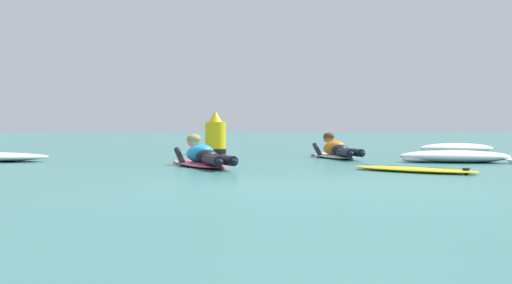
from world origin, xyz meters
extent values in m
plane|color=#387A75|center=(0.00, 10.00, 0.00)|extent=(120.00, 120.00, 0.00)
ellipsoid|color=#E54C66|center=(-0.89, 4.25, 0.04)|extent=(0.89, 2.11, 0.07)
ellipsoid|color=#E54C66|center=(-1.05, 5.21, 0.05)|extent=(0.23, 0.23, 0.06)
ellipsoid|color=#1E9EDB|center=(-0.89, 4.30, 0.20)|extent=(0.51, 0.76, 0.35)
ellipsoid|color=black|center=(-0.83, 3.90, 0.17)|extent=(0.38, 0.33, 0.20)
cylinder|color=black|center=(-0.81, 3.31, 0.14)|extent=(0.23, 0.87, 0.14)
ellipsoid|color=black|center=(-0.76, 2.88, 0.14)|extent=(0.14, 0.23, 0.08)
cylinder|color=black|center=(-0.65, 3.34, 0.14)|extent=(0.33, 0.87, 0.14)
ellipsoid|color=black|center=(-0.55, 2.92, 0.14)|extent=(0.14, 0.23, 0.08)
cylinder|color=black|center=(-1.18, 4.65, 0.12)|extent=(0.18, 0.56, 0.32)
sphere|color=tan|center=(-1.24, 5.01, 0.02)|extent=(0.09, 0.09, 0.09)
cylinder|color=black|center=(-0.74, 4.70, 0.12)|extent=(0.18, 0.56, 0.32)
sphere|color=tan|center=(-0.80, 5.04, 0.02)|extent=(0.09, 0.09, 0.09)
sphere|color=tan|center=(-0.96, 4.71, 0.38)|extent=(0.21, 0.21, 0.21)
ellipsoid|color=#AD894C|center=(-0.96, 4.69, 0.41)|extent=(0.25, 0.23, 0.16)
ellipsoid|color=silver|center=(1.92, 6.86, 0.04)|extent=(0.60, 1.98, 0.07)
ellipsoid|color=silver|center=(1.90, 7.79, 0.05)|extent=(0.20, 0.21, 0.06)
ellipsoid|color=orange|center=(1.92, 6.91, 0.20)|extent=(0.42, 0.69, 0.35)
ellipsoid|color=black|center=(1.93, 6.52, 0.17)|extent=(0.35, 0.29, 0.20)
cylinder|color=black|center=(1.87, 5.96, 0.14)|extent=(0.17, 0.81, 0.14)
ellipsoid|color=black|center=(1.85, 5.56, 0.14)|extent=(0.11, 0.22, 0.08)
cylinder|color=black|center=(2.03, 5.97, 0.14)|extent=(0.21, 0.81, 0.14)
ellipsoid|color=black|center=(2.06, 5.57, 0.14)|extent=(0.11, 0.22, 0.08)
cylinder|color=black|center=(1.69, 7.28, 0.12)|extent=(0.11, 0.57, 0.33)
sphere|color=#8C6647|center=(1.68, 7.65, 0.02)|extent=(0.09, 0.09, 0.09)
cylinder|color=black|center=(2.13, 7.27, 0.12)|extent=(0.11, 0.57, 0.33)
sphere|color=#8C6647|center=(2.12, 7.63, 0.02)|extent=(0.09, 0.09, 0.09)
sphere|color=#8C6647|center=(1.91, 7.31, 0.38)|extent=(0.21, 0.21, 0.21)
ellipsoid|color=#47331E|center=(1.91, 7.29, 0.41)|extent=(0.23, 0.21, 0.16)
ellipsoid|color=yellow|center=(1.83, 2.45, 0.04)|extent=(1.57, 1.96, 0.07)
cube|color=#1E9EDB|center=(1.83, 2.45, 0.07)|extent=(0.95, 1.41, 0.01)
cone|color=black|center=(2.28, 1.78, 0.01)|extent=(0.14, 0.14, 0.16)
ellipsoid|color=white|center=(5.29, 8.88, 0.11)|extent=(1.82, 1.35, 0.23)
ellipsoid|color=white|center=(5.72, 8.92, 0.08)|extent=(0.73, 0.68, 0.16)
ellipsoid|color=white|center=(4.79, 8.90, 0.06)|extent=(0.71, 0.64, 0.13)
ellipsoid|color=white|center=(3.47, 4.85, 0.10)|extent=(2.03, 1.50, 0.21)
ellipsoid|color=white|center=(3.95, 4.81, 0.07)|extent=(0.80, 0.73, 0.15)
ellipsoid|color=white|center=(2.92, 4.97, 0.06)|extent=(0.72, 0.54, 0.11)
ellipsoid|color=white|center=(-4.10, 6.39, 0.06)|extent=(1.16, 0.68, 0.12)
cylinder|color=yellow|center=(-0.16, 9.12, 0.35)|extent=(0.45, 0.45, 0.71)
cone|color=yellow|center=(-0.16, 9.12, 0.83)|extent=(0.31, 0.31, 0.24)
cylinder|color=black|center=(-0.16, 9.12, 0.06)|extent=(0.47, 0.47, 0.12)
camera|label=1|loc=(-1.85, -7.23, 0.62)|focal=52.89mm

